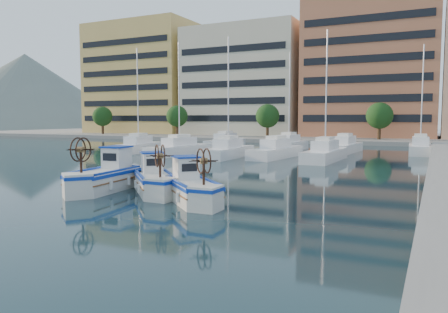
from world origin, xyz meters
TOP-DOWN VIEW (x-y plane):
  - ground at (0.00, 0.00)m, footprint 300.00×300.00m
  - waterfront at (9.23, 65.04)m, footprint 180.00×40.00m
  - hill_west at (-140.00, 110.00)m, footprint 180.00×180.00m
  - yacht_marina at (-2.44, 28.21)m, footprint 38.28×22.17m
  - fishing_boat_a at (-3.71, 1.34)m, footprint 2.39×4.73m
  - fishing_boat_b at (-0.84, 1.71)m, footprint 3.94×4.04m
  - fishing_boat_c at (1.99, 0.55)m, footprint 4.00×3.91m

SIDE VIEW (x-z plane):
  - ground at x=0.00m, z-range 0.00..0.00m
  - hill_west at x=-140.00m, z-range -30.00..30.00m
  - yacht_marina at x=-2.44m, z-range -5.22..6.28m
  - fishing_boat_c at x=1.99m, z-range -0.58..1.99m
  - fishing_boat_b at x=-0.84m, z-range -0.58..2.01m
  - fishing_boat_a at x=-3.71m, z-range -0.65..2.24m
  - waterfront at x=9.23m, z-range -1.70..23.90m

